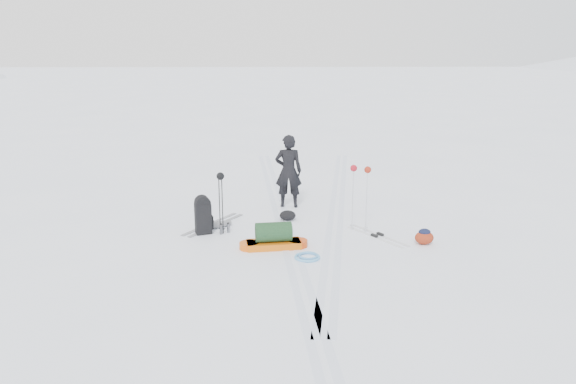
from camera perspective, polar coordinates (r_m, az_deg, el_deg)
name	(u,v)px	position (r m, az deg, el deg)	size (l,w,h in m)	color
ground	(286,231)	(12.83, -0.24, -3.96)	(200.00, 200.00, 0.00)	white
ski_tracks	(310,219)	(13.69, 2.24, -2.74)	(3.38, 17.97, 0.01)	silver
skier	(288,171)	(14.49, 0.04, 2.13)	(0.70, 0.46, 1.91)	black
pulk_sled	(274,238)	(11.73, -1.47, -4.70)	(1.48, 0.60, 0.55)	#D05D0C
expedition_rucksack	(205,216)	(12.71, -8.40, -2.38)	(0.80, 0.81, 0.88)	black
ski_poles_black	(221,184)	(12.46, -6.87, 0.85)	(0.19, 0.17, 1.40)	black
ski_poles_silver	(360,177)	(12.57, 7.37, 1.57)	(0.44, 0.33, 1.53)	silver
touring_skis_grey	(213,224)	(13.36, -7.59, -3.26)	(1.31, 1.84, 0.07)	#999BA1
touring_skis_white	(377,236)	(12.61, 9.05, -4.42)	(1.17, 1.61, 0.06)	silver
rope_coil	(308,256)	(11.24, 2.01, -6.56)	(0.54, 0.54, 0.06)	#5BA9DD
small_daypack	(424,237)	(12.28, 13.68, -4.44)	(0.42, 0.32, 0.34)	maroon
thermos_pair	(225,228)	(12.70, -6.46, -3.69)	(0.23, 0.18, 0.25)	#55575C
stuff_sack	(288,215)	(13.55, -0.04, -2.40)	(0.47, 0.40, 0.25)	black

